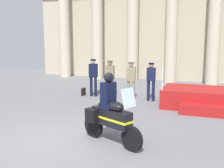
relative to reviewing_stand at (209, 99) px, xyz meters
name	(u,v)px	position (x,y,z in m)	size (l,w,h in m)	color
ground_plane	(60,141)	(-3.72, -5.11, -0.36)	(28.00, 28.00, 0.00)	slate
colonnade_backdrop	(154,16)	(-3.54, 6.17, 3.64)	(16.11, 1.57, 7.43)	#B6AB91
reviewing_stand	(209,99)	(0.00, 0.00, 0.00)	(3.57, 2.41, 1.65)	#A51919
officer_in_row_0	(93,75)	(-5.15, 0.51, 0.67)	(0.41, 0.27, 1.74)	black
officer_in_row_1	(110,76)	(-4.30, 0.46, 0.64)	(0.41, 0.27, 1.70)	#7A7056
officer_in_row_2	(131,78)	(-3.30, 0.42, 0.62)	(0.41, 0.27, 1.68)	#847A5B
officer_in_row_3	(151,79)	(-2.41, 0.48, 0.63)	(0.41, 0.27, 1.67)	#141938
motorcycle_with_rider	(110,114)	(-2.40, -4.74, 0.43)	(1.93, 1.11, 1.90)	black
briefcase_on_ground	(83,92)	(-5.67, 0.51, -0.18)	(0.10, 0.32, 0.36)	black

